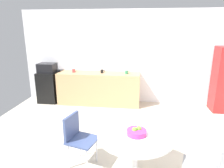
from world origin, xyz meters
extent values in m
plane|color=beige|center=(0.00, 0.00, 0.00)|extent=(6.00, 6.00, 0.00)
cube|color=silver|center=(0.00, 3.00, 1.30)|extent=(6.00, 0.10, 2.60)
cube|color=tan|center=(-0.76, 2.65, 0.45)|extent=(2.28, 0.60, 0.90)
cube|color=black|center=(-2.25, 2.65, 0.44)|extent=(0.54, 0.54, 0.88)
cube|color=black|center=(-2.25, 2.65, 1.01)|extent=(0.48, 0.38, 0.26)
cylinder|color=silver|center=(0.31, -0.26, 0.38)|extent=(0.08, 0.08, 0.70)
cylinder|color=white|center=(0.31, -0.26, 0.71)|extent=(1.04, 1.04, 0.03)
cube|color=gray|center=(1.12, -0.49, 0.44)|extent=(0.52, 0.52, 0.03)
cube|color=gray|center=(1.30, -0.54, 0.64)|extent=(0.14, 0.37, 0.38)
cylinder|color=silver|center=(-0.31, 0.07, 0.21)|extent=(0.02, 0.02, 0.42)
cylinder|color=silver|center=(-0.39, -0.24, 0.21)|extent=(0.02, 0.02, 0.42)
cylinder|color=silver|center=(-0.61, 0.15, 0.21)|extent=(0.02, 0.02, 0.42)
cylinder|color=silver|center=(-0.69, -0.15, 0.21)|extent=(0.02, 0.02, 0.42)
cube|color=#384772|center=(-0.50, -0.04, 0.44)|extent=(0.52, 0.52, 0.03)
cube|color=#384772|center=(-0.68, 0.01, 0.64)|extent=(0.14, 0.38, 0.38)
cylinder|color=#D8338C|center=(0.32, -0.28, 0.76)|extent=(0.27, 0.27, 0.07)
sphere|color=#66B233|center=(0.35, -0.24, 0.80)|extent=(0.07, 0.07, 0.07)
sphere|color=#66B233|center=(0.29, -0.28, 0.80)|extent=(0.07, 0.07, 0.07)
cylinder|color=black|center=(-0.66, 2.65, 0.95)|extent=(0.08, 0.08, 0.09)
torus|color=black|center=(-0.61, 2.65, 0.95)|extent=(0.06, 0.01, 0.06)
cylinder|color=#338C59|center=(0.01, 2.62, 0.95)|extent=(0.08, 0.08, 0.09)
torus|color=#338C59|center=(0.07, 2.62, 0.95)|extent=(0.06, 0.01, 0.06)
cylinder|color=#D84C4C|center=(-1.47, 2.64, 0.95)|extent=(0.08, 0.08, 0.09)
torus|color=#D84C4C|center=(-1.41, 2.64, 0.95)|extent=(0.06, 0.01, 0.06)
camera|label=1|loc=(0.30, -2.73, 2.12)|focal=32.39mm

